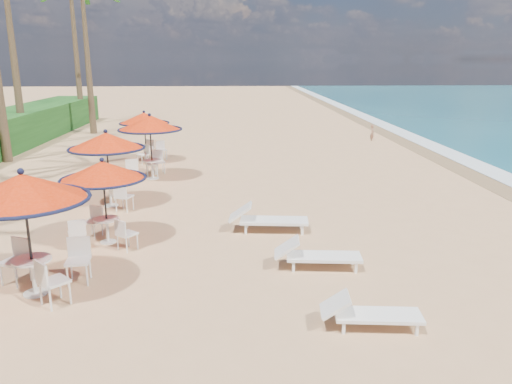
% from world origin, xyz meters
% --- Properties ---
extents(ground, '(160.00, 160.00, 0.00)m').
position_xyz_m(ground, '(0.00, 0.00, 0.00)').
color(ground, tan).
rests_on(ground, ground).
extents(foam_strip, '(1.20, 140.00, 0.04)m').
position_xyz_m(foam_strip, '(9.30, 10.00, 0.00)').
color(foam_strip, white).
rests_on(foam_strip, ground).
extents(wetsand_band, '(1.40, 140.00, 0.02)m').
position_xyz_m(wetsand_band, '(8.40, 10.00, 0.00)').
color(wetsand_band, olive).
rests_on(wetsand_band, ground).
extents(station_0, '(2.47, 2.47, 2.58)m').
position_xyz_m(station_0, '(-5.39, 0.41, 1.88)').
color(station_0, black).
rests_on(station_0, ground).
extents(station_1, '(2.12, 2.12, 2.22)m').
position_xyz_m(station_1, '(-4.70, 3.22, 1.62)').
color(station_1, black).
rests_on(station_1, ground).
extents(station_2, '(2.36, 2.36, 2.46)m').
position_xyz_m(station_2, '(-5.35, 6.59, 1.88)').
color(station_2, black).
rests_on(station_2, ground).
extents(station_3, '(2.46, 2.48, 2.56)m').
position_xyz_m(station_3, '(-4.66, 10.35, 1.87)').
color(station_3, black).
rests_on(station_3, ground).
extents(station_4, '(2.24, 2.32, 2.34)m').
position_xyz_m(station_4, '(-5.39, 13.74, 1.71)').
color(station_4, black).
rests_on(station_4, ground).
extents(lounger_near, '(1.79, 0.70, 0.63)m').
position_xyz_m(lounger_near, '(0.86, -1.22, 0.29)').
color(lounger_near, white).
rests_on(lounger_near, ground).
extents(lounger_mid, '(1.98, 0.77, 0.70)m').
position_xyz_m(lounger_mid, '(0.35, 1.40, 0.33)').
color(lounger_mid, white).
rests_on(lounger_mid, ground).
extents(lounger_far, '(2.19, 0.86, 0.77)m').
position_xyz_m(lounger_far, '(-0.58, 3.93, 0.36)').
color(lounger_far, white).
rests_on(lounger_far, ground).
extents(person, '(0.36, 0.43, 0.99)m').
position_xyz_m(person, '(6.51, 19.11, 0.49)').
color(person, '#91624A').
rests_on(person, ground).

